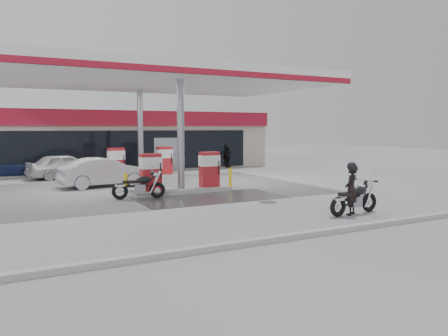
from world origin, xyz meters
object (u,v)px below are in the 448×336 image
object	(u,v)px
pump_island_far	(141,166)
parked_car_left	(2,166)
hatchback_silver	(105,172)
main_motorcycle	(355,199)
biker_walking	(227,157)
attendant	(164,161)
pump_island_near	(181,177)
sedan_white	(65,166)
parked_motorcycle	(140,187)
biker_main	(351,190)

from	to	relation	value
pump_island_far	parked_car_left	bearing A→B (deg)	145.88
pump_island_far	hatchback_silver	world-z (taller)	pump_island_far
main_motorcycle	biker_walking	world-z (taller)	biker_walking
pump_island_far	hatchback_silver	distance (m)	3.52
attendant	pump_island_far	bearing A→B (deg)	131.22
parked_car_left	pump_island_far	bearing A→B (deg)	-123.08
pump_island_near	attendant	world-z (taller)	pump_island_near
attendant	sedan_white	bearing A→B (deg)	88.56
parked_car_left	biker_walking	world-z (taller)	biker_walking
biker_walking	pump_island_near	bearing A→B (deg)	-152.78
parked_motorcycle	attendant	size ratio (longest dim) A/B	1.21
pump_island_near	parked_car_left	bearing A→B (deg)	123.05
hatchback_silver	parked_car_left	size ratio (longest dim) A/B	0.97
main_motorcycle	biker_walking	distance (m)	17.63
pump_island_near	hatchback_silver	size ratio (longest dim) A/B	1.19
biker_main	parked_car_left	xyz separation A→B (m)	(-10.05, 18.04, -0.18)
main_motorcycle	sedan_white	distance (m)	17.01
pump_island_far	hatchback_silver	bearing A→B (deg)	-137.05
sedan_white	hatchback_silver	xyz separation A→B (m)	(1.20, -4.60, 0.00)
pump_island_far	sedan_white	bearing A→B (deg)	149.77
main_motorcycle	biker_main	size ratio (longest dim) A/B	1.33
parked_motorcycle	hatchback_silver	distance (m)	4.43
hatchback_silver	biker_walking	distance (m)	11.92
main_motorcycle	parked_car_left	bearing A→B (deg)	114.20
pump_island_far	parked_motorcycle	world-z (taller)	pump_island_far
biker_main	parked_motorcycle	xyz separation A→B (m)	(-5.21, 6.50, -0.34)
pump_island_far	biker_walking	world-z (taller)	pump_island_far
biker_main	parked_car_left	bearing A→B (deg)	-90.74
hatchback_silver	parked_motorcycle	bearing A→B (deg)	178.74
pump_island_near	main_motorcycle	xyz separation A→B (m)	(3.27, -7.28, -0.21)
pump_island_far	attendant	xyz separation A→B (m)	(1.71, 1.00, 0.18)
pump_island_near	sedan_white	world-z (taller)	pump_island_near
pump_island_near	parked_motorcycle	size ratio (longest dim) A/B	2.39
pump_island_far	hatchback_silver	xyz separation A→B (m)	(-2.58, -2.40, 0.00)
parked_motorcycle	attendant	world-z (taller)	attendant
biker_main	attendant	xyz separation A→B (m)	(-1.36, 14.31, 0.06)
pump_island_far	parked_car_left	distance (m)	8.44
pump_island_near	biker_walking	world-z (taller)	pump_island_near
parked_motorcycle	biker_walking	size ratio (longest dim) A/B	1.35
main_motorcycle	biker_main	xyz separation A→B (m)	(-0.20, -0.02, 0.33)
main_motorcycle	parked_motorcycle	xyz separation A→B (m)	(-5.41, 6.48, -0.01)
pump_island_near	main_motorcycle	distance (m)	7.99
sedan_white	hatchback_silver	size ratio (longest dim) A/B	0.96
pump_island_far	main_motorcycle	world-z (taller)	pump_island_far
sedan_white	biker_walking	world-z (taller)	biker_walking
pump_island_far	parked_car_left	size ratio (longest dim) A/B	1.15
attendant	hatchback_silver	xyz separation A→B (m)	(-4.29, -3.40, -0.18)
biker_walking	sedan_white	bearing A→B (deg)	163.04
attendant	parked_car_left	world-z (taller)	attendant
biker_walking	attendant	bearing A→B (deg)	-179.56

